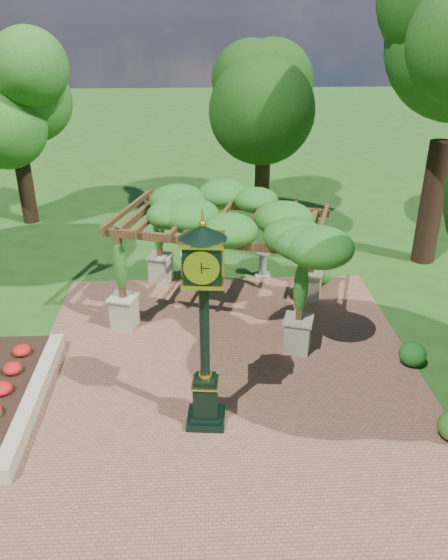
{
  "coord_description": "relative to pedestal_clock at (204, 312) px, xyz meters",
  "views": [
    {
      "loc": [
        -0.62,
        -10.05,
        8.41
      ],
      "look_at": [
        0.0,
        2.5,
        2.2
      ],
      "focal_mm": 35.0,
      "sensor_mm": 36.0,
      "label": 1
    }
  ],
  "objects": [
    {
      "name": "shrub_mid",
      "position": [
        5.45,
        1.94,
        -2.52
      ],
      "size": [
        0.92,
        0.92,
        0.64
      ],
      "primitive_type": "ellipsoid",
      "rotation": [
        0.0,
        0.0,
        -0.36
      ],
      "color": "#1B5116",
      "rests_on": "brick_plaza"
    },
    {
      "name": "shrub_back",
      "position": [
        4.02,
        6.72,
        -2.51
      ],
      "size": [
        0.95,
        0.95,
        0.66
      ],
      "primitive_type": "ellipsoid",
      "rotation": [
        0.0,
        0.0,
        -0.37
      ],
      "color": "#235C1A",
      "rests_on": "brick_plaza"
    },
    {
      "name": "pedestal_clock",
      "position": [
        0.0,
        0.0,
        0.0
      ],
      "size": [
        1.04,
        1.04,
        4.82
      ],
      "rotation": [
        0.0,
        0.0,
        -0.1
      ],
      "color": "black",
      "rests_on": "brick_plaza"
    },
    {
      "name": "tree_north",
      "position": [
        2.91,
        14.8,
        2.26
      ],
      "size": [
        4.03,
        4.03,
        7.52
      ],
      "color": "#352515",
      "rests_on": "ground"
    },
    {
      "name": "sundial",
      "position": [
        2.13,
        7.49,
        -2.48
      ],
      "size": [
        0.52,
        0.52,
        0.92
      ],
      "rotation": [
        0.0,
        0.0,
        -0.02
      ],
      "color": "gray",
      "rests_on": "ground"
    },
    {
      "name": "tree_west_far",
      "position": [
        -7.5,
        13.57,
        2.35
      ],
      "size": [
        3.62,
        3.62,
        7.66
      ],
      "color": "black",
      "rests_on": "ground"
    },
    {
      "name": "pergola",
      "position": [
        0.58,
        5.01,
        0.16
      ],
      "size": [
        6.72,
        5.25,
        3.71
      ],
      "rotation": [
        0.0,
        0.0,
        -0.3
      ],
      "color": "tan",
      "rests_on": "brick_plaza"
    },
    {
      "name": "border_wall",
      "position": [
        -4.05,
        0.83,
        -2.68
      ],
      "size": [
        0.35,
        5.0,
        0.4
      ],
      "primitive_type": "cube",
      "color": "#C6B793",
      "rests_on": "ground"
    },
    {
      "name": "brick_plaza",
      "position": [
        0.55,
        1.33,
        -2.86
      ],
      "size": [
        10.0,
        12.0,
        0.04
      ],
      "primitive_type": "cube",
      "color": "brown",
      "rests_on": "ground"
    },
    {
      "name": "ground",
      "position": [
        0.55,
        0.33,
        -2.88
      ],
      "size": [
        120.0,
        120.0,
        0.0
      ],
      "primitive_type": "plane",
      "color": "#1E4714",
      "rests_on": "ground"
    }
  ]
}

